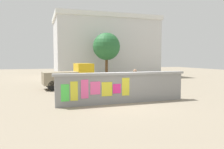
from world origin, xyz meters
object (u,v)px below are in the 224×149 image
Objects in this scene: person_walking at (135,80)px; bicycle_near at (74,90)px; bicycle_far at (117,88)px; auto_rickshaw_truck at (71,76)px; tree_roadside at (106,47)px; motorcycle at (138,83)px.

bicycle_near is at bearing 151.86° from person_walking.
bicycle_near and bicycle_far have the same top height.
bicycle_far is (2.48, -3.36, -0.54)m from auto_rickshaw_truck.
tree_roadside is at bearing 60.22° from bicycle_near.
auto_rickshaw_truck reaches higher than motorcycle.
motorcycle is 4.75m from bicycle_near.
auto_rickshaw_truck reaches higher than bicycle_far.
person_walking is at bearing -118.30° from motorcycle.
bicycle_near reaches higher than motorcycle.
tree_roadside is (-0.31, 6.66, 2.92)m from motorcycle.
tree_roadside reaches higher than bicycle_far.
motorcycle is at bearing 61.70° from person_walking.
tree_roadside is at bearing 83.12° from person_walking.
bicycle_far is 0.36× the size of tree_roadside.
person_walking is at bearing -58.71° from auto_rickshaw_truck.
auto_rickshaw_truck is 6.52m from tree_roadside.
auto_rickshaw_truck is 1.98× the size of motorcycle.
auto_rickshaw_truck is at bearing -132.88° from tree_roadside.
auto_rickshaw_truck is 5.74m from person_walking.
person_walking is 9.69m from tree_roadside.
bicycle_near is 1.05× the size of person_walking.
person_walking is at bearing -28.14° from bicycle_near.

